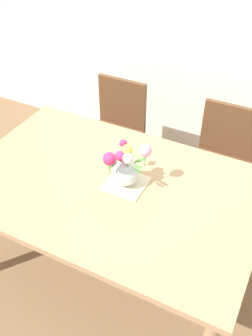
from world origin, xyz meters
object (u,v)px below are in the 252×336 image
Objects in this scene: dining_table at (110,194)px; flower_vase at (126,168)px; chair_right at (222,156)px; chair_left at (116,126)px.

flower_vase is (0.09, 0.04, 0.21)m from dining_table.
chair_left is at bearing 0.00° from chair_right.
chair_left and chair_right have the same top height.
dining_table is at bearing 63.76° from chair_right.
dining_table is 1.96× the size of chair_left.
flower_vase is at bearing 67.34° from chair_right.
chair_left is 1.09m from flower_vase.
flower_vase is (-0.36, -0.87, 0.39)m from chair_right.
dining_table is 1.03m from chair_left.
chair_right reaches higher than dining_table.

